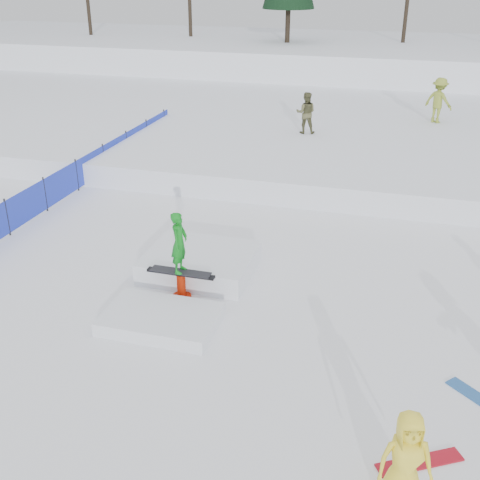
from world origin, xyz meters
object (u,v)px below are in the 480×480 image
(walker_olive, at_px, (306,113))
(spectator_yellow, at_px, (405,460))
(safety_fence, at_px, (77,175))
(walker_ygreen, at_px, (439,100))
(jib_rail_feature, at_px, (190,275))

(walker_olive, height_order, spectator_yellow, walker_olive)
(safety_fence, height_order, walker_ygreen, walker_ygreen)
(walker_ygreen, xyz_separation_m, jib_rail_feature, (-5.65, -14.93, -1.43))
(walker_olive, height_order, jib_rail_feature, walker_olive)
(jib_rail_feature, bearing_deg, spectator_yellow, -45.28)
(walker_olive, relative_size, jib_rail_feature, 0.37)
(safety_fence, relative_size, spectator_yellow, 10.09)
(walker_ygreen, relative_size, spectator_yellow, 1.18)
(safety_fence, bearing_deg, spectator_yellow, -43.04)
(safety_fence, distance_m, walker_olive, 9.28)
(walker_olive, relative_size, walker_ygreen, 0.87)
(safety_fence, height_order, spectator_yellow, spectator_yellow)
(walker_olive, bearing_deg, walker_ygreen, -155.25)
(safety_fence, height_order, walker_olive, walker_olive)
(walker_olive, height_order, walker_ygreen, walker_ygreen)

